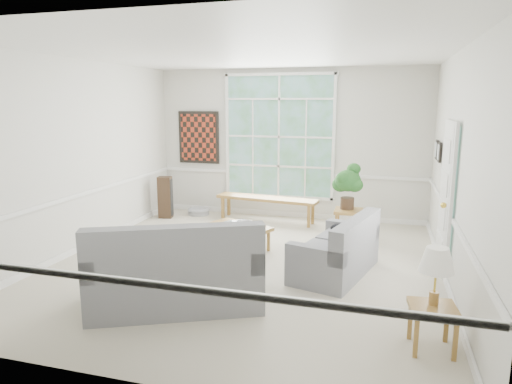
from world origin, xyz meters
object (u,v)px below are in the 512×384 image
at_px(loveseat_front, 176,261).
at_px(side_table, 432,328).
at_px(coffee_table, 239,237).
at_px(end_table, 348,223).
at_px(loveseat_right, 335,245).

relative_size(loveseat_front, side_table, 4.42).
xyz_separation_m(loveseat_front, side_table, (2.79, -0.27, -0.31)).
bearing_deg(loveseat_front, coffee_table, 63.58).
relative_size(loveseat_front, end_table, 4.03).
bearing_deg(loveseat_front, end_table, 38.25).
bearing_deg(end_table, coffee_table, -143.92).
height_order(loveseat_right, loveseat_front, loveseat_front).
xyz_separation_m(loveseat_right, end_table, (0.03, 1.87, -0.17)).
bearing_deg(coffee_table, end_table, 59.84).
distance_m(loveseat_right, coffee_table, 1.76).
relative_size(loveseat_front, coffee_table, 1.89).
height_order(loveseat_right, coffee_table, loveseat_right).
height_order(coffee_table, end_table, end_table).
xyz_separation_m(loveseat_right, coffee_table, (-1.62, 0.67, -0.22)).
distance_m(loveseat_right, side_table, 2.08).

